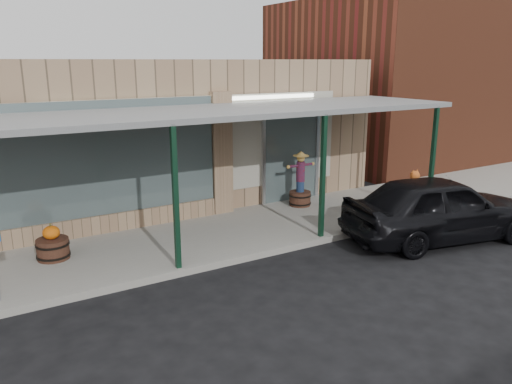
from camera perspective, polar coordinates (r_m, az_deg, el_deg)
ground at (r=9.41m, az=6.82°, el=-11.60°), size 120.00×120.00×0.00m
sidewalk at (r=12.19m, az=-3.58°, el=-4.86°), size 40.00×3.20×0.15m
storefront at (r=15.81m, az=-11.43°, el=6.95°), size 12.00×6.25×4.20m
awning at (r=11.50m, az=-3.73°, el=8.98°), size 12.00×3.00×3.04m
block_buildings_near at (r=17.40m, az=-6.52°, el=13.37°), size 61.00×8.00×8.00m
barrel_scarecrow at (r=14.22m, az=5.07°, el=0.54°), size 0.96×0.68×1.58m
barrel_pumpkin at (r=11.27m, az=-22.21°, el=-5.76°), size 0.75×0.75×0.77m
parked_sedan at (r=12.56m, az=20.30°, el=-1.71°), size 4.96×2.83×1.59m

